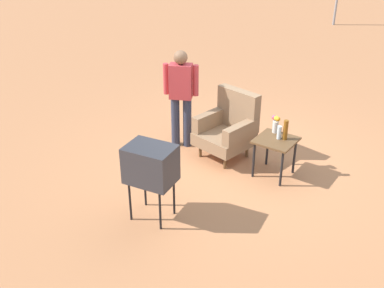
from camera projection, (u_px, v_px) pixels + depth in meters
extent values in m
plane|color=#C17A4C|center=(237.00, 160.00, 7.30)|extent=(60.00, 60.00, 0.00)
cylinder|color=brown|center=(200.00, 150.00, 7.36)|extent=(0.05, 0.05, 0.22)
cylinder|color=brown|center=(225.00, 162.00, 7.03)|extent=(0.05, 0.05, 0.22)
cylinder|color=brown|center=(222.00, 140.00, 7.69)|extent=(0.05, 0.05, 0.22)
cylinder|color=brown|center=(247.00, 150.00, 7.36)|extent=(0.05, 0.05, 0.22)
cube|color=#8C6B4C|center=(224.00, 139.00, 7.26)|extent=(0.88, 0.88, 0.20)
cube|color=#8C6B4C|center=(238.00, 109.00, 7.27)|extent=(0.78, 0.29, 0.64)
cube|color=#8C6B4C|center=(210.00, 120.00, 7.36)|extent=(0.26, 0.70, 0.26)
cube|color=#8C6B4C|center=(240.00, 132.00, 6.95)|extent=(0.26, 0.70, 0.26)
cylinder|color=black|center=(254.00, 160.00, 6.73)|extent=(0.04, 0.04, 0.57)
cylinder|color=black|center=(282.00, 169.00, 6.51)|extent=(0.04, 0.04, 0.57)
cylinder|color=black|center=(267.00, 148.00, 7.06)|extent=(0.04, 0.04, 0.57)
cylinder|color=black|center=(294.00, 156.00, 6.83)|extent=(0.04, 0.04, 0.57)
cube|color=brown|center=(276.00, 140.00, 6.64)|extent=(0.56, 0.56, 0.03)
cylinder|color=black|center=(174.00, 196.00, 5.91)|extent=(0.03, 0.03, 0.55)
cylinder|color=black|center=(145.00, 188.00, 6.09)|extent=(0.03, 0.03, 0.55)
cylinder|color=black|center=(160.00, 211.00, 5.63)|extent=(0.03, 0.03, 0.55)
cylinder|color=black|center=(130.00, 202.00, 5.80)|extent=(0.03, 0.03, 0.55)
cube|color=#333338|center=(151.00, 164.00, 5.62)|extent=(0.66, 0.52, 0.48)
cube|color=#383D3F|center=(160.00, 156.00, 5.80)|extent=(0.42, 0.07, 0.34)
cylinder|color=#2D3347|center=(175.00, 121.00, 7.58)|extent=(0.14, 0.14, 0.86)
cylinder|color=#2D3347|center=(187.00, 122.00, 7.56)|extent=(0.14, 0.14, 0.86)
cube|color=#BC383D|center=(181.00, 81.00, 7.24)|extent=(0.42, 0.35, 0.56)
cylinder|color=#BC383D|center=(166.00, 79.00, 7.26)|extent=(0.09, 0.09, 0.50)
cylinder|color=#BC383D|center=(196.00, 80.00, 7.19)|extent=(0.09, 0.09, 0.50)
sphere|color=brown|center=(181.00, 57.00, 7.06)|extent=(0.22, 0.22, 0.22)
cylinder|color=silver|center=(279.00, 133.00, 6.61)|extent=(0.06, 0.06, 0.20)
cylinder|color=brown|center=(286.00, 130.00, 6.57)|extent=(0.07, 0.07, 0.30)
cylinder|color=silver|center=(275.00, 127.00, 6.81)|extent=(0.09, 0.09, 0.18)
sphere|color=yellow|center=(276.00, 118.00, 6.74)|extent=(0.07, 0.07, 0.07)
sphere|color=#E04C66|center=(274.00, 117.00, 6.77)|extent=(0.07, 0.07, 0.07)
sphere|color=orange|center=(278.00, 119.00, 6.71)|extent=(0.07, 0.07, 0.07)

